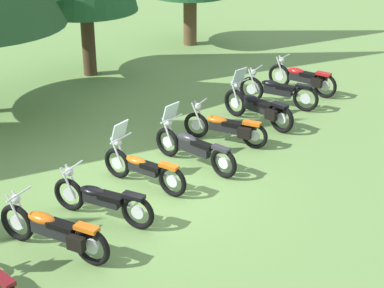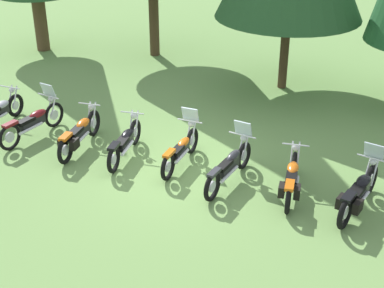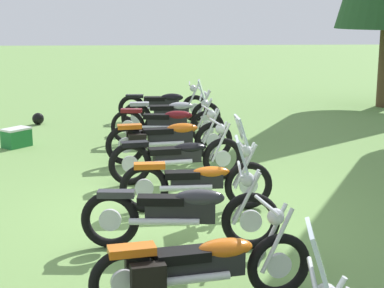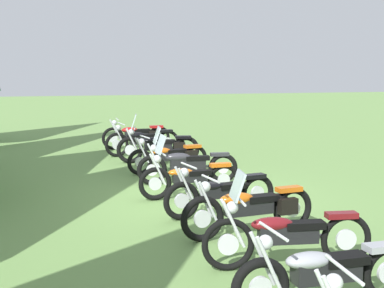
{
  "view_description": "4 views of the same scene",
  "coord_description": "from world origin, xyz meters",
  "px_view_note": "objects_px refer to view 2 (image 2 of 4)",
  "views": [
    {
      "loc": [
        -8.96,
        -7.83,
        6.48
      ],
      "look_at": [
        1.41,
        -0.04,
        0.53
      ],
      "focal_mm": 58.75,
      "sensor_mm": 36.0,
      "label": 1
    },
    {
      "loc": [
        5.59,
        -10.98,
        7.1
      ],
      "look_at": [
        0.41,
        -0.11,
        0.83
      ],
      "focal_mm": 52.59,
      "sensor_mm": 36.0,
      "label": 2
    },
    {
      "loc": [
        8.44,
        -0.36,
        2.85
      ],
      "look_at": [
        -2.07,
        0.19,
        0.53
      ],
      "focal_mm": 58.05,
      "sensor_mm": 36.0,
      "label": 3
    },
    {
      "loc": [
        -11.67,
        2.88,
        2.81
      ],
      "look_at": [
        1.57,
        -0.27,
        0.92
      ],
      "focal_mm": 54.38,
      "sensor_mm": 36.0,
      "label": 4
    }
  ],
  "objects_px": {
    "motorcycle_6": "(230,165)",
    "motorcycle_7": "(292,179)",
    "motorcycle_2": "(33,121)",
    "motorcycle_4": "(125,142)",
    "motorcycle_8": "(359,192)",
    "motorcycle_3": "(79,133)",
    "motorcycle_5": "(181,149)"
  },
  "relations": [
    {
      "from": "motorcycle_3",
      "to": "motorcycle_7",
      "type": "distance_m",
      "value": 5.76
    },
    {
      "from": "motorcycle_2",
      "to": "motorcycle_3",
      "type": "bearing_deg",
      "value": -86.12
    },
    {
      "from": "motorcycle_7",
      "to": "motorcycle_8",
      "type": "xyz_separation_m",
      "value": [
        1.51,
        0.01,
        0.05
      ]
    },
    {
      "from": "motorcycle_2",
      "to": "motorcycle_7",
      "type": "bearing_deg",
      "value": -83.07
    },
    {
      "from": "motorcycle_3",
      "to": "motorcycle_7",
      "type": "relative_size",
      "value": 1.09
    },
    {
      "from": "motorcycle_2",
      "to": "motorcycle_7",
      "type": "distance_m",
      "value": 7.33
    },
    {
      "from": "motorcycle_6",
      "to": "motorcycle_7",
      "type": "bearing_deg",
      "value": -82.28
    },
    {
      "from": "motorcycle_7",
      "to": "motorcycle_8",
      "type": "distance_m",
      "value": 1.51
    },
    {
      "from": "motorcycle_2",
      "to": "motorcycle_5",
      "type": "relative_size",
      "value": 1.1
    },
    {
      "from": "motorcycle_4",
      "to": "motorcycle_6",
      "type": "height_order",
      "value": "motorcycle_6"
    },
    {
      "from": "motorcycle_5",
      "to": "motorcycle_7",
      "type": "distance_m",
      "value": 2.94
    },
    {
      "from": "motorcycle_7",
      "to": "motorcycle_6",
      "type": "bearing_deg",
      "value": 81.91
    },
    {
      "from": "motorcycle_2",
      "to": "motorcycle_5",
      "type": "bearing_deg",
      "value": -79.83
    },
    {
      "from": "motorcycle_4",
      "to": "motorcycle_5",
      "type": "relative_size",
      "value": 1.03
    },
    {
      "from": "motorcycle_6",
      "to": "motorcycle_7",
      "type": "xyz_separation_m",
      "value": [
        1.5,
        0.09,
        -0.04
      ]
    },
    {
      "from": "motorcycle_7",
      "to": "motorcycle_5",
      "type": "bearing_deg",
      "value": 74.78
    },
    {
      "from": "motorcycle_2",
      "to": "motorcycle_6",
      "type": "height_order",
      "value": "motorcycle_2"
    },
    {
      "from": "motorcycle_3",
      "to": "motorcycle_5",
      "type": "relative_size",
      "value": 1.09
    },
    {
      "from": "motorcycle_5",
      "to": "motorcycle_7",
      "type": "relative_size",
      "value": 1.0
    },
    {
      "from": "motorcycle_2",
      "to": "motorcycle_3",
      "type": "height_order",
      "value": "motorcycle_2"
    },
    {
      "from": "motorcycle_2",
      "to": "motorcycle_8",
      "type": "relative_size",
      "value": 1.03
    },
    {
      "from": "motorcycle_3",
      "to": "motorcycle_4",
      "type": "bearing_deg",
      "value": -93.22
    },
    {
      "from": "motorcycle_3",
      "to": "motorcycle_4",
      "type": "height_order",
      "value": "motorcycle_3"
    },
    {
      "from": "motorcycle_7",
      "to": "motorcycle_3",
      "type": "bearing_deg",
      "value": 80.49
    },
    {
      "from": "motorcycle_3",
      "to": "motorcycle_5",
      "type": "xyz_separation_m",
      "value": [
        2.83,
        0.4,
        -0.02
      ]
    },
    {
      "from": "motorcycle_2",
      "to": "motorcycle_8",
      "type": "xyz_separation_m",
      "value": [
        8.84,
        0.18,
        -0.0
      ]
    },
    {
      "from": "motorcycle_2",
      "to": "motorcycle_4",
      "type": "distance_m",
      "value": 2.9
    },
    {
      "from": "motorcycle_4",
      "to": "motorcycle_7",
      "type": "xyz_separation_m",
      "value": [
        4.43,
        0.07,
        -0.0
      ]
    },
    {
      "from": "motorcycle_4",
      "to": "motorcycle_6",
      "type": "xyz_separation_m",
      "value": [
        2.93,
        -0.02,
        0.03
      ]
    },
    {
      "from": "motorcycle_6",
      "to": "motorcycle_8",
      "type": "relative_size",
      "value": 1.02
    },
    {
      "from": "motorcycle_2",
      "to": "motorcycle_8",
      "type": "bearing_deg",
      "value": -83.21
    },
    {
      "from": "motorcycle_2",
      "to": "motorcycle_6",
      "type": "relative_size",
      "value": 1.01
    }
  ]
}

